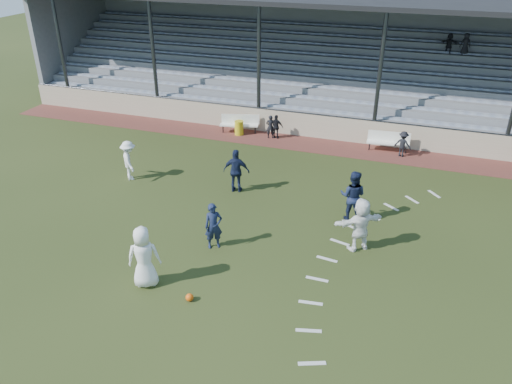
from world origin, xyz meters
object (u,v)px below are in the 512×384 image
bench_right (388,140)px  trash_bin (239,128)px  player_navy_lead (214,226)px  football (190,297)px  bench_left (240,122)px  player_white_lead (144,257)px

bench_right → trash_bin: size_ratio=2.76×
trash_bin → player_navy_lead: size_ratio=0.45×
football → player_navy_lead: bearing=98.5°
trash_bin → bench_left: bearing=103.7°
bench_right → trash_bin: bearing=178.0°
bench_right → player_navy_lead: size_ratio=1.24×
trash_bin → football: 13.21m
player_navy_lead → trash_bin: bearing=73.0°
bench_left → trash_bin: (0.08, -0.33, -0.20)m
bench_left → player_white_lead: size_ratio=1.03×
trash_bin → player_white_lead: size_ratio=0.37×
player_navy_lead → bench_right: bearing=32.5°
bench_left → trash_bin: bench_left is taller
bench_right → player_white_lead: bearing=-118.7°
bench_left → player_white_lead: (1.82, -12.84, 0.41)m
bench_right → trash_bin: (-7.56, -0.32, -0.20)m
bench_left → player_navy_lead: bearing=-88.6°
trash_bin → player_white_lead: 12.65m
bench_left → trash_bin: 0.39m
bench_left → football: bearing=-90.2°
bench_right → player_navy_lead: (-4.68, -10.31, 0.23)m
bench_right → football: (-4.26, -13.10, -0.47)m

